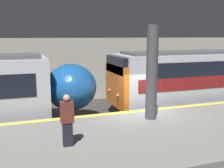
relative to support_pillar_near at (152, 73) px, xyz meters
The scene contains 5 objects.
ground_plane 3.10m from the support_pillar_near, 92.18° to the left, with size 120.00×120.00×0.00m, color #33302D.
platform 2.66m from the support_pillar_near, 92.11° to the right, with size 40.00×5.09×1.04m.
station_rear_barrier 8.00m from the support_pillar_near, 90.34° to the left, with size 50.00×0.15×4.12m.
support_pillar_near is the anchor object (origin of this frame).
person_waiting 3.99m from the support_pillar_near, 156.28° to the right, with size 0.38×0.24×1.56m.
Camera 1 is at (-4.63, -10.17, 4.25)m, focal length 42.00 mm.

